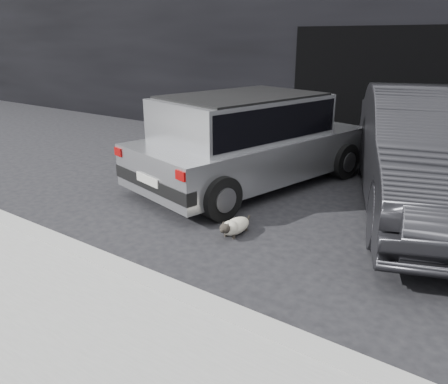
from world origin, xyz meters
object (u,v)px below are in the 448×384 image
Objects in this scene: cat_siamese at (234,226)px; cat_white at (188,197)px; silver_hatchback at (247,136)px; second_car at (434,152)px.

cat_siamese is 0.88× the size of cat_white.
silver_hatchback is at bearing -62.24° from cat_siamese.
silver_hatchback is 1.63m from cat_white.
silver_hatchback is 2.82m from second_car.
second_car is at bearing -127.55° from cat_siamese.
silver_hatchback is 0.85× the size of second_car.
second_car is 3.06m from cat_siamese.
silver_hatchback is at bearing 169.53° from second_car.
second_car reaches higher than silver_hatchback.
cat_siamese is at bearing -48.33° from silver_hatchback.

